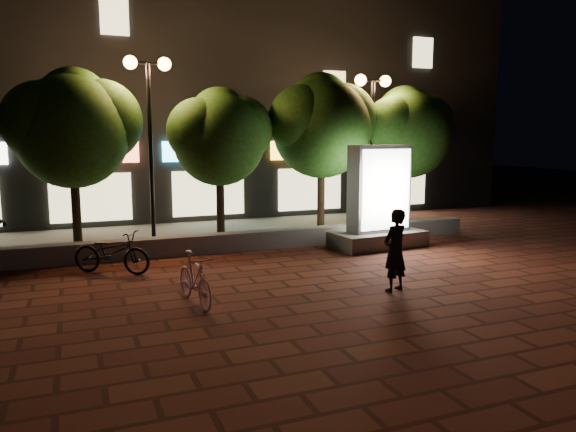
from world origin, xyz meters
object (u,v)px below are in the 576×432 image
scooter_parked (112,252)px  scooter_pink (195,279)px  rider (395,250)px  tree_right (322,122)px  street_lamp_right (372,112)px  tree_far_right (408,129)px  ad_kiosk (379,206)px  tree_mid (220,133)px  tree_left (74,124)px  street_lamp_left (149,103)px

scooter_parked → scooter_pink: bearing=-122.9°
rider → tree_right: bearing=-122.4°
street_lamp_right → scooter_pink: bearing=-141.3°
tree_far_right → scooter_parked: tree_far_right is taller
tree_right → tree_far_right: size_ratio=1.06×
street_lamp_right → ad_kiosk: bearing=-115.0°
tree_mid → scooter_parked: size_ratio=2.38×
rider → ad_kiosk: bearing=-136.9°
tree_mid → scooter_pink: tree_mid is taller
tree_left → tree_mid: bearing=-0.0°
ad_kiosk → scooter_parked: bearing=-176.8°
tree_left → scooter_parked: tree_left is taller
scooter_pink → scooter_parked: (-1.27, 3.02, 0.00)m
tree_right → street_lamp_left: street_lamp_left is taller
scooter_pink → rider: bearing=-16.9°
ad_kiosk → scooter_pink: bearing=-150.3°
tree_far_right → scooter_parked: 10.67m
street_lamp_left → street_lamp_right: size_ratio=1.04×
tree_right → scooter_pink: 8.56m
scooter_pink → tree_mid: bearing=62.2°
tree_mid → street_lamp_right: street_lamp_right is taller
rider → street_lamp_right: bearing=-136.3°
street_lamp_right → rider: (-3.08, -6.23, -3.05)m
scooter_pink → tree_right: bearing=39.3°
street_lamp_right → scooter_pink: (-7.04, -5.63, -3.40)m
tree_mid → tree_right: size_ratio=0.89×
tree_far_right → tree_mid: bearing=-180.0°
street_lamp_left → tree_mid: bearing=7.3°
ad_kiosk → scooter_parked: size_ratio=1.53×
tree_left → street_lamp_right: 8.96m
tree_far_right → ad_kiosk: tree_far_right is taller
tree_right → tree_far_right: (3.20, -0.00, -0.20)m
tree_right → street_lamp_left: bearing=-177.2°
street_lamp_right → tree_left: bearing=178.3°
tree_mid → rider: size_ratio=2.67×
tree_left → scooter_pink: tree_left is taller
tree_left → street_lamp_left: 2.05m
tree_left → ad_kiosk: 8.60m
rider → scooter_parked: rider is taller
ad_kiosk → rider: ad_kiosk is taller
tree_left → rider: size_ratio=2.90×
street_lamp_left → scooter_parked: size_ratio=2.74×
street_lamp_left → scooter_pink: bearing=-90.4°
street_lamp_left → scooter_parked: 4.58m
rider → tree_left: bearing=-67.9°
street_lamp_right → rider: bearing=-116.3°
tree_right → street_lamp_right: size_ratio=1.02×
ad_kiosk → scooter_pink: 6.95m
street_lamp_right → scooter_pink: street_lamp_right is taller
tree_far_right → scooter_pink: 10.81m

